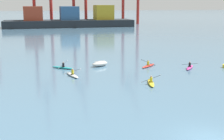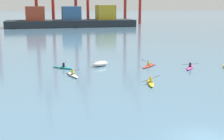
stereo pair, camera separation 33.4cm
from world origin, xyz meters
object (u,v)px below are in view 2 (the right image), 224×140
capsized_dinghy (100,64)px  kayak_red (149,66)px  container_barge (72,20)px  kayak_white (72,75)px  kayak_yellow (151,83)px  kayak_teal (63,67)px  kayak_magenta (190,67)px

capsized_dinghy → kayak_red: size_ratio=0.96×
container_barge → kayak_red: bearing=-88.3°
kayak_white → kayak_red: (10.97, 3.22, -0.00)m
kayak_yellow → kayak_red: bearing=71.3°
kayak_yellow → kayak_teal: 13.66m
kayak_white → kayak_teal: kayak_teal is taller
container_barge → kayak_yellow: (-0.70, -87.82, -2.60)m
kayak_white → kayak_red: bearing=16.4°
kayak_teal → kayak_red: size_ratio=1.01×
kayak_yellow → kayak_teal: size_ratio=1.16×
kayak_white → kayak_red: size_ratio=1.18×
capsized_dinghy → kayak_magenta: (11.60, -4.34, -0.18)m
kayak_white → kayak_yellow: (7.91, -5.81, 0.00)m
kayak_yellow → container_barge: bearing=89.5°
container_barge → kayak_red: container_barge is taller
kayak_white → kayak_magenta: size_ratio=1.13×
capsized_dinghy → kayak_yellow: bearing=-72.5°
capsized_dinghy → kayak_red: bearing=-16.7°
container_barge → kayak_red: size_ratio=16.46×
container_barge → kayak_magenta: size_ratio=15.79×
capsized_dinghy → kayak_magenta: kayak_magenta is taller
container_barge → kayak_white: bearing=-96.0°
kayak_yellow → kayak_red: kayak_yellow is taller
kayak_yellow → kayak_magenta: bearing=39.2°
container_barge → kayak_yellow: size_ratio=14.00×
kayak_teal → kayak_yellow: bearing=-50.7°
kayak_red → capsized_dinghy: bearing=163.3°
capsized_dinghy → kayak_magenta: 12.39m
container_barge → kayak_teal: size_ratio=16.24×
kayak_magenta → kayak_white: bearing=-177.0°
kayak_white → kayak_magenta: same height
container_barge → kayak_teal: (-9.35, -77.25, -2.60)m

